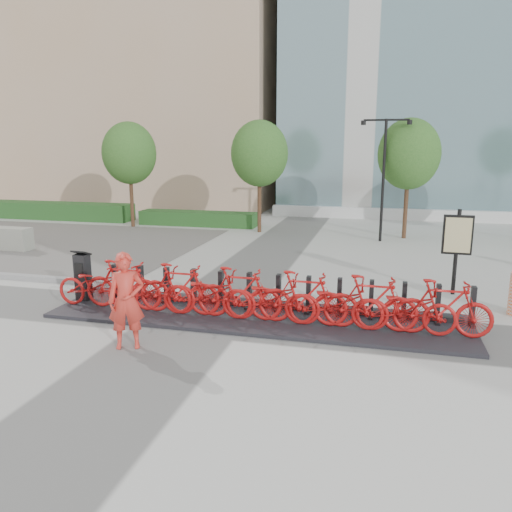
% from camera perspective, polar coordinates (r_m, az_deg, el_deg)
% --- Properties ---
extents(ground, '(120.00, 120.00, 0.00)m').
position_cam_1_polar(ground, '(11.77, -6.58, -6.98)').
color(ground, silver).
extents(gravel_patch, '(14.00, 14.00, 0.00)m').
position_cam_1_polar(gravel_patch, '(22.65, -24.28, 1.38)').
color(gravel_patch, '#6D655D').
rests_on(gravel_patch, ground).
extents(hedge_a, '(10.00, 1.40, 0.90)m').
position_cam_1_polar(hedge_a, '(30.10, -22.73, 4.83)').
color(hedge_a, '#215E23').
rests_on(hedge_a, ground).
extents(hedge_b, '(6.00, 1.20, 0.70)m').
position_cam_1_polar(hedge_b, '(25.48, -6.64, 4.28)').
color(hedge_b, '#215E23').
rests_on(hedge_b, ground).
extents(tree_0, '(2.60, 2.60, 5.10)m').
position_cam_1_polar(tree_0, '(25.39, -14.28, 11.31)').
color(tree_0, brown).
rests_on(tree_0, ground).
extents(tree_1, '(2.60, 2.60, 5.10)m').
position_cam_1_polar(tree_1, '(23.04, 0.40, 11.61)').
color(tree_1, brown).
rests_on(tree_1, ground).
extents(tree_2, '(2.60, 2.60, 5.10)m').
position_cam_1_polar(tree_2, '(22.39, 17.09, 11.06)').
color(tree_2, brown).
rests_on(tree_2, ground).
extents(streetlamp, '(2.00, 0.20, 5.00)m').
position_cam_1_polar(streetlamp, '(21.38, 14.42, 9.95)').
color(streetlamp, black).
rests_on(streetlamp, ground).
extents(dock_pad, '(9.60, 2.40, 0.08)m').
position_cam_1_polar(dock_pad, '(11.66, -0.02, -6.88)').
color(dock_pad, '#25242A').
rests_on(dock_pad, ground).
extents(dock_rail_posts, '(8.74, 0.50, 0.85)m').
position_cam_1_polar(dock_rail_posts, '(11.87, 2.52, -4.19)').
color(dock_rail_posts, black).
rests_on(dock_rail_posts, dock_pad).
extents(bike_0, '(2.03, 0.71, 1.07)m').
position_cam_1_polar(bike_0, '(12.68, -17.80, -3.18)').
color(bike_0, '#B01312').
rests_on(bike_0, dock_pad).
extents(bike_1, '(1.97, 0.56, 1.19)m').
position_cam_1_polar(bike_1, '(12.31, -14.96, -3.19)').
color(bike_1, '#B01312').
rests_on(bike_1, dock_pad).
extents(bike_2, '(2.03, 0.71, 1.07)m').
position_cam_1_polar(bike_2, '(11.99, -11.93, -3.73)').
color(bike_2, '#B01312').
rests_on(bike_2, dock_pad).
extents(bike_3, '(1.97, 0.56, 1.19)m').
position_cam_1_polar(bike_3, '(11.68, -8.77, -3.73)').
color(bike_3, '#B01312').
rests_on(bike_3, dock_pad).
extents(bike_4, '(2.03, 0.71, 1.07)m').
position_cam_1_polar(bike_4, '(11.45, -5.42, -4.28)').
color(bike_4, '#B01312').
rests_on(bike_4, dock_pad).
extents(bike_5, '(1.97, 0.56, 1.19)m').
position_cam_1_polar(bike_5, '(11.22, -1.95, -4.27)').
color(bike_5, '#B01312').
rests_on(bike_5, dock_pad).
extents(bike_6, '(2.03, 0.71, 1.07)m').
position_cam_1_polar(bike_6, '(11.06, 1.65, -4.82)').
color(bike_6, '#B01312').
rests_on(bike_6, dock_pad).
extents(bike_7, '(1.97, 0.56, 1.19)m').
position_cam_1_polar(bike_7, '(10.92, 5.35, -4.79)').
color(bike_7, '#B01312').
rests_on(bike_7, dock_pad).
extents(bike_8, '(2.03, 0.71, 1.07)m').
position_cam_1_polar(bike_8, '(10.85, 9.12, -5.32)').
color(bike_8, '#B01312').
rests_on(bike_8, dock_pad).
extents(bike_9, '(1.97, 0.56, 1.19)m').
position_cam_1_polar(bike_9, '(10.80, 12.95, -5.24)').
color(bike_9, '#B01312').
rests_on(bike_9, dock_pad).
extents(bike_10, '(2.03, 0.71, 1.07)m').
position_cam_1_polar(bike_10, '(10.84, 16.75, -5.73)').
color(bike_10, '#B01312').
rests_on(bike_10, dock_pad).
extents(bike_11, '(1.97, 0.56, 1.19)m').
position_cam_1_polar(bike_11, '(10.88, 20.57, -5.60)').
color(bike_11, '#B01312').
rests_on(bike_11, dock_pad).
extents(kiosk, '(0.42, 0.36, 1.29)m').
position_cam_1_polar(kiosk, '(13.33, -19.18, -2.16)').
color(kiosk, black).
rests_on(kiosk, dock_pad).
extents(worker_red, '(0.82, 0.69, 1.91)m').
position_cam_1_polar(worker_red, '(10.04, -14.60, -4.98)').
color(worker_red, red).
rests_on(worker_red, ground).
extents(jersey_barrier, '(2.24, 0.67, 0.86)m').
position_cam_1_polar(jersey_barrier, '(21.62, -26.80, 1.82)').
color(jersey_barrier, gray).
rests_on(jersey_barrier, ground).
extents(map_sign, '(0.76, 0.16, 2.30)m').
position_cam_1_polar(map_sign, '(14.17, 22.02, 1.86)').
color(map_sign, black).
rests_on(map_sign, ground).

